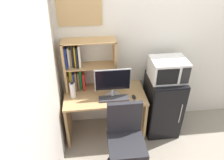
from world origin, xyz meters
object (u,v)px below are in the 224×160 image
monitor (113,82)px  keyboard (114,98)px  wall_corkboard (79,4)px  computer_mouse (134,97)px  hutch_bookshelf (82,66)px  desk_chair (126,143)px  microwave (168,69)px  water_bottle (73,90)px  mini_fridge (162,105)px

monitor → keyboard: monitor is taller
wall_corkboard → computer_mouse: bearing=-32.3°
hutch_bookshelf → desk_chair: bearing=-58.7°
monitor → hutch_bookshelf: bearing=147.1°
hutch_bookshelf → microwave: (1.16, -0.20, -0.01)m
water_bottle → mini_fridge: bearing=-0.3°
mini_fridge → wall_corkboard: wall_corkboard is taller
microwave → desk_chair: microwave is taller
computer_mouse → microwave: bearing=13.9°
monitor → keyboard: 0.23m
water_bottle → desk_chair: bearing=-43.9°
keyboard → desk_chair: size_ratio=0.44×
desk_chair → wall_corkboard: bearing=117.5°
hutch_bookshelf → computer_mouse: size_ratio=7.08×
desk_chair → wall_corkboard: 1.82m
computer_mouse → wall_corkboard: (-0.66, 0.42, 1.16)m
keyboard → desk_chair: (0.09, -0.50, -0.34)m
computer_mouse → wall_corkboard: wall_corkboard is taller
monitor → wall_corkboard: size_ratio=0.86×
desk_chair → water_bottle: bearing=136.1°
hutch_bookshelf → desk_chair: hutch_bookshelf is taller
hutch_bookshelf → wall_corkboard: size_ratio=1.33×
monitor → water_bottle: bearing=174.0°
water_bottle → microwave: bearing=-0.2°
keyboard → water_bottle: size_ratio=1.70×
desk_chair → monitor: bearing=99.9°
computer_mouse → keyboard: bearing=179.2°
microwave → wall_corkboard: size_ratio=0.85×
microwave → mini_fridge: bearing=-90.2°
wall_corkboard → keyboard: bearing=-47.0°
hutch_bookshelf → mini_fridge: size_ratio=0.80×
water_bottle → monitor: bearing=-6.0°
computer_mouse → mini_fridge: (0.48, 0.12, -0.28)m
computer_mouse → water_bottle: bearing=171.6°
monitor → water_bottle: (-0.54, 0.06, -0.12)m
monitor → microwave: (0.76, 0.05, 0.12)m
monitor → microwave: 0.77m
water_bottle → mini_fridge: 1.35m
monitor → wall_corkboard: wall_corkboard is taller
monitor → water_bottle: size_ratio=2.00×
mini_fridge → wall_corkboard: (-1.14, 0.30, 1.44)m
hutch_bookshelf → mini_fridge: (1.16, -0.21, -0.63)m
computer_mouse → mini_fridge: bearing=13.6°
monitor → keyboard: size_ratio=1.18×
computer_mouse → water_bottle: size_ratio=0.44×
computer_mouse → mini_fridge: mini_fridge is taller
mini_fridge → keyboard: bearing=-171.6°
mini_fridge → desk_chair: desk_chair is taller
hutch_bookshelf → monitor: hutch_bookshelf is taller
wall_corkboard → microwave: bearing=-14.7°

